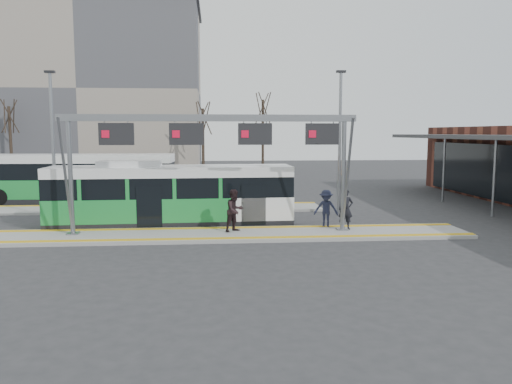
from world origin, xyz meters
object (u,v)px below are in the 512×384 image
hero_bus (171,196)px  passenger_c (326,208)px  passenger_a (346,209)px  passenger_b (235,210)px  gantry (213,139)px

hero_bus → passenger_c: bearing=-15.1°
passenger_a → passenger_c: passenger_a is taller
hero_bus → passenger_b: size_ratio=6.21×
passenger_c → hero_bus: bearing=-177.4°
passenger_b → passenger_c: 4.40m
gantry → passenger_b: size_ratio=6.82×
gantry → hero_bus: size_ratio=1.10×
hero_bus → passenger_b: hero_bus is taller
passenger_b → hero_bus: bearing=100.7°
hero_bus → passenger_c: hero_bus is taller
passenger_a → hero_bus: bearing=160.2°
passenger_b → passenger_c: (4.33, 0.79, -0.08)m
hero_bus → passenger_c: (7.36, -1.73, -0.46)m
hero_bus → passenger_a: (8.11, -2.46, -0.40)m
hero_bus → passenger_b: 3.96m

